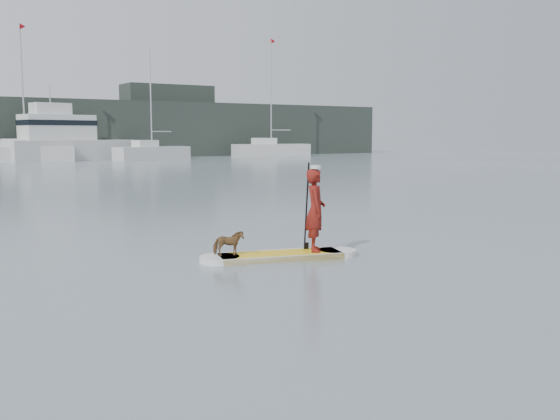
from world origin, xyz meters
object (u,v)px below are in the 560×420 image
sailboat_f (271,149)px  sailboat_e (152,152)px  paddleboard (280,256)px  motor_yacht_a (65,139)px  dog (228,243)px  sailboat_d (25,152)px  paddler (315,210)px

sailboat_f → sailboat_e: bearing=-163.5°
paddleboard → motor_yacht_a: 51.03m
dog → motor_yacht_a: size_ratio=0.05×
sailboat_d → motor_yacht_a: sailboat_d is taller
paddler → motor_yacht_a: 51.11m
paddleboard → sailboat_f: bearing=74.5°
paddler → sailboat_f: size_ratio=0.13×
sailboat_f → motor_yacht_a: 22.17m
paddleboard → motor_yacht_a: size_ratio=0.26×
paddler → motor_yacht_a: motor_yacht_a is taller
paddler → sailboat_f: sailboat_f is taller
dog → motor_yacht_a: (8.45, 50.17, 1.61)m
paddleboard → sailboat_e: sailboat_e is taller
paddler → dog: paddler is taller
paddleboard → sailboat_f: (29.54, 49.44, 0.81)m
motor_yacht_a → sailboat_e: bearing=-33.6°
paddleboard → sailboat_d: (3.69, 49.60, 0.81)m
motor_yacht_a → dog: bearing=-110.7°
paddleboard → sailboat_e: 49.66m
dog → motor_yacht_a: motor_yacht_a is taller
sailboat_d → motor_yacht_a: 3.98m
sailboat_d → paddleboard: bearing=-82.8°
sailboat_f → motor_yacht_a: bearing=-174.1°
paddleboard → dog: 1.11m
paddler → dog: 1.92m
sailboat_d → motor_yacht_a: size_ratio=1.00×
motor_yacht_a → sailboat_d: bearing=-178.1°
paddleboard → sailboat_d: size_ratio=0.26×
sailboat_e → paddleboard: bearing=-117.7°
sailboat_e → sailboat_f: sailboat_f is taller
paddleboard → motor_yacht_a: motor_yacht_a is taller
sailboat_f → paddler: bearing=-111.6°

